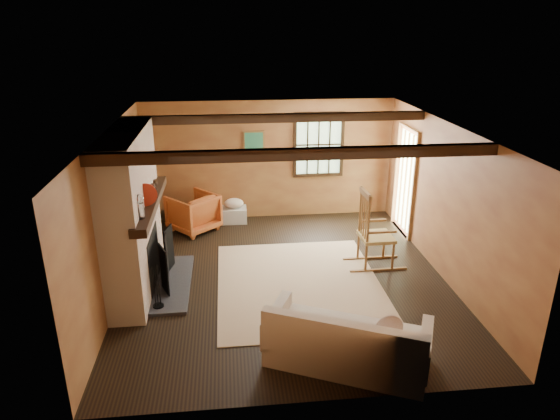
{
  "coord_description": "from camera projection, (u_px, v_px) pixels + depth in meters",
  "views": [
    {
      "loc": [
        -0.83,
        -6.96,
        3.81
      ],
      "look_at": [
        -0.03,
        0.4,
        1.01
      ],
      "focal_mm": 32.0,
      "sensor_mm": 36.0,
      "label": 1
    }
  ],
  "objects": [
    {
      "name": "room_envelope",
      "position": [
        297.0,
        175.0,
        7.58
      ],
      "size": [
        5.02,
        5.52,
        2.44
      ],
      "color": "#A56E3A",
      "rests_on": "ground"
    },
    {
      "name": "laundry_basket",
      "position": [
        234.0,
        215.0,
        10.1
      ],
      "size": [
        0.5,
        0.38,
        0.3
      ],
      "primitive_type": "cube",
      "rotation": [
        0.0,
        0.0,
        -0.01
      ],
      "color": "silver",
      "rests_on": "ground"
    },
    {
      "name": "fireplace",
      "position": [
        134.0,
        220.0,
        7.29
      ],
      "size": [
        1.02,
        2.3,
        2.4
      ],
      "color": "#964D3A",
      "rests_on": "ground"
    },
    {
      "name": "armchair",
      "position": [
        193.0,
        212.0,
        9.61
      ],
      "size": [
        1.13,
        1.13,
        0.74
      ],
      "primitive_type": "imported",
      "rotation": [
        0.0,
        0.0,
        -2.4
      ],
      "color": "#BF6026",
      "rests_on": "ground"
    },
    {
      "name": "ground",
      "position": [
        285.0,
        279.0,
        7.9
      ],
      "size": [
        5.5,
        5.5,
        0.0
      ],
      "primitive_type": "plane",
      "color": "black",
      "rests_on": "ground"
    },
    {
      "name": "rocking_chair",
      "position": [
        374.0,
        234.0,
        8.15
      ],
      "size": [
        0.97,
        0.55,
        1.32
      ],
      "rotation": [
        0.0,
        0.0,
        1.59
      ],
      "color": "tan",
      "rests_on": "ground"
    },
    {
      "name": "firewood_pile",
      "position": [
        171.0,
        216.0,
        10.07
      ],
      "size": [
        0.72,
        0.13,
        0.26
      ],
      "color": "brown",
      "rests_on": "ground"
    },
    {
      "name": "basket_pillow",
      "position": [
        234.0,
        203.0,
        10.01
      ],
      "size": [
        0.42,
        0.35,
        0.2
      ],
      "primitive_type": "ellipsoid",
      "rotation": [
        0.0,
        0.0,
        0.1
      ],
      "color": "beige",
      "rests_on": "laundry_basket"
    },
    {
      "name": "sofa",
      "position": [
        347.0,
        345.0,
        5.83
      ],
      "size": [
        2.06,
        1.55,
        0.76
      ],
      "rotation": [
        0.0,
        0.0,
        -0.43
      ],
      "color": "beige",
      "rests_on": "ground"
    },
    {
      "name": "rug",
      "position": [
        299.0,
        284.0,
        7.73
      ],
      "size": [
        2.5,
        3.0,
        0.01
      ],
      "primitive_type": "cube",
      "color": "tan",
      "rests_on": "ground"
    }
  ]
}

